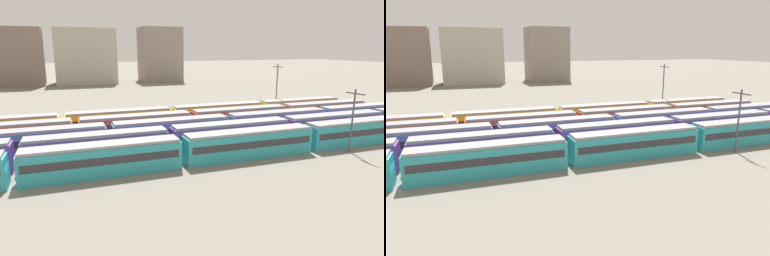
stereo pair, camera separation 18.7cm
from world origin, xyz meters
TOP-DOWN VIEW (x-y plane):
  - ground_plane at (0.00, 10.40)m, footprint 600.00×600.00m
  - train_track_0 at (18.72, 0.00)m, footprint 74.70×3.06m
  - train_track_1 at (28.10, 5.20)m, footprint 93.60×3.06m
  - train_track_2 at (39.54, 10.40)m, footprint 93.60×3.06m
  - train_track_3 at (25.66, 15.60)m, footprint 74.70×3.06m
  - train_track_4 at (23.67, 20.80)m, footprint 74.70×3.06m
  - catenary_pole_0 at (42.61, -2.89)m, footprint 0.24×3.20m
  - catenary_pole_1 at (48.35, 24.09)m, footprint 0.24×3.20m
  - distant_building_1 at (-10.92, 108.35)m, footprint 18.71×17.12m
  - distant_building_2 at (14.12, 108.35)m, footprint 23.32×14.85m
  - distant_building_3 at (45.06, 108.35)m, footprint 16.82×14.70m

SIDE VIEW (x-z plane):
  - ground_plane at x=0.00m, z-range 0.00..0.00m
  - train_track_0 at x=18.72m, z-range 0.03..3.78m
  - train_track_1 at x=28.10m, z-range 0.03..3.78m
  - train_track_2 at x=39.54m, z-range 0.03..3.78m
  - train_track_3 at x=25.66m, z-range 0.03..3.78m
  - train_track_4 at x=23.67m, z-range 0.03..3.78m
  - catenary_pole_0 at x=42.61m, z-range 0.53..9.40m
  - catenary_pole_1 at x=48.35m, z-range 0.56..11.50m
  - distant_building_1 at x=-10.92m, z-range 0.00..21.62m
  - distant_building_2 at x=14.12m, z-range 0.00..21.65m
  - distant_building_3 at x=45.06m, z-range 0.00..22.62m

